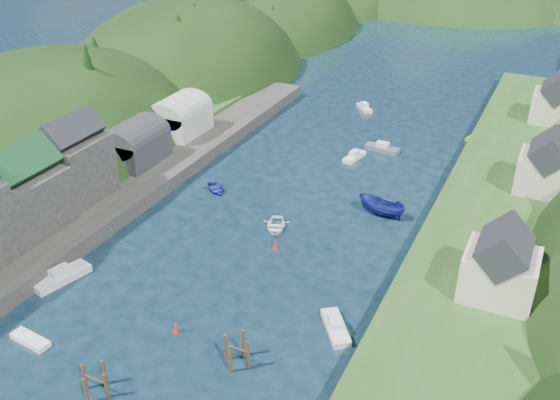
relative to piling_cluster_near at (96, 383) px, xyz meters
The scene contains 14 objects.
ground 54.14m from the piling_cluster_near, 87.37° to the left, with size 600.00×600.00×0.00m, color black.
hillside_left 90.24m from the piling_cluster_near, 118.27° to the left, with size 44.00×245.56×52.00m.
far_hills 178.51m from the piling_cluster_near, 88.81° to the left, with size 103.00×68.00×44.00m.
hill_trees 68.84m from the piling_cluster_near, 87.35° to the left, with size 89.84×149.21×12.41m.
quay_left 32.29m from the piling_cluster_near, 131.80° to the left, with size 12.00×110.00×2.00m, color #2D2B28.
terrace_left_grass 37.32m from the piling_cluster_near, 139.84° to the left, with size 12.00×110.00×2.50m, color #234719.
boat_sheds 49.25m from the piling_cluster_near, 118.64° to the left, with size 7.00×21.00×7.50m.
terrace_right 51.93m from the piling_cluster_near, 58.05° to the left, with size 16.00×120.00×2.40m, color #234719.
right_bank_cottages 60.81m from the piling_cluster_near, 59.82° to the left, with size 9.00×59.24×8.41m.
piling_cluster_near is the anchor object (origin of this frame).
piling_cluster_far 12.63m from the piling_cluster_near, 42.10° to the left, with size 2.82×2.67×3.63m.
channel_buoy_near 9.82m from the piling_cluster_near, 79.39° to the left, with size 0.70×0.70×1.10m.
channel_buoy_far 27.79m from the piling_cluster_near, 81.69° to the left, with size 0.70×0.70×1.10m.
moored_boats 27.47m from the piling_cluster_near, 85.82° to the left, with size 37.14×93.97×2.50m.
Camera 1 is at (29.21, -33.07, 41.22)m, focal length 40.00 mm.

